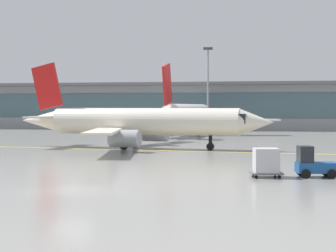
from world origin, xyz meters
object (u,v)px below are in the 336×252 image
taxiing_regional_jet (142,122)px  cargo_dolly_lead (266,161)px  gate_airplane_1 (188,115)px  apron_light_mast_1 (208,86)px  baggage_tug (313,164)px

taxiing_regional_jet → cargo_dolly_lead: size_ratio=12.74×
gate_airplane_1 → taxiing_regional_jet: gate_airplane_1 is taller
gate_airplane_1 → apron_light_mast_1: bearing=-4.5°
taxiing_regional_jet → apron_light_mast_1: apron_light_mast_1 is taller
baggage_tug → apron_light_mast_1: size_ratio=0.17×
taxiing_regional_jet → apron_light_mast_1: size_ratio=1.86×
baggage_tug → apron_light_mast_1: bearing=91.7°
gate_airplane_1 → apron_light_mast_1: 13.93m
gate_airplane_1 → baggage_tug: size_ratio=12.03×
baggage_tug → taxiing_regional_jet: bearing=116.7°
taxiing_regional_jet → apron_light_mast_1: (2.73, 45.43, 5.77)m
gate_airplane_1 → cargo_dolly_lead: size_ratio=14.38×
gate_airplane_1 → cargo_dolly_lead: 57.46m
apron_light_mast_1 → baggage_tug: bearing=-78.2°
gate_airplane_1 → apron_light_mast_1: size_ratio=2.10×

